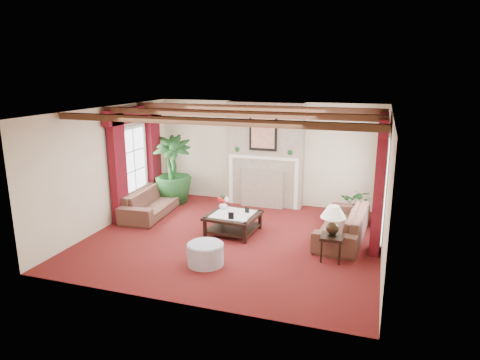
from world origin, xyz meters
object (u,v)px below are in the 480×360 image
(side_table, at_px, (331,248))
(ottoman, at_px, (205,254))
(sofa_left, at_px, (152,198))
(potted_palm, at_px, (173,184))
(coffee_table, at_px, (233,223))
(sofa_right, at_px, (343,219))

(side_table, xyz_separation_m, ottoman, (-2.18, -0.90, -0.05))
(sofa_left, relative_size, ottoman, 3.22)
(ottoman, bearing_deg, potted_palm, 125.22)
(coffee_table, xyz_separation_m, side_table, (2.21, -0.75, 0.03))
(potted_palm, xyz_separation_m, coffee_table, (2.27, -1.61, -0.29))
(sofa_left, height_order, potted_palm, potted_palm)
(coffee_table, height_order, side_table, side_table)
(sofa_right, relative_size, side_table, 4.63)
(sofa_right, distance_m, coffee_table, 2.36)
(sofa_right, bearing_deg, side_table, -0.41)
(sofa_left, distance_m, potted_palm, 1.01)
(potted_palm, relative_size, coffee_table, 1.95)
(sofa_right, xyz_separation_m, ottoman, (-2.27, -2.08, -0.23))
(side_table, distance_m, ottoman, 2.36)
(sofa_left, bearing_deg, sofa_right, -96.62)
(sofa_right, relative_size, potted_palm, 1.09)
(coffee_table, bearing_deg, ottoman, -84.53)
(side_table, bearing_deg, coffee_table, 161.34)
(ottoman, bearing_deg, side_table, 22.58)
(sofa_right, height_order, ottoman, sofa_right)
(sofa_right, bearing_deg, ottoman, -43.22)
(potted_palm, bearing_deg, coffee_table, -35.34)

